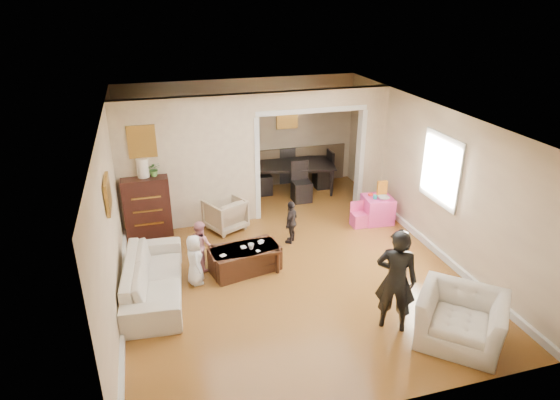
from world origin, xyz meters
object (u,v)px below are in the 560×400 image
object	(u,v)px
armchair_back	(225,214)
child_toddler	(291,222)
coffee_table	(245,259)
adult_person	(396,280)
armchair_front	(461,319)
cyan_cup	(375,197)
dresser	(147,206)
child_kneel_b	(200,245)
play_table	(377,209)
dining_table	(293,177)
sofa	(154,277)
child_kneel_a	(195,260)
table_lamp	(143,168)
coffee_cup	(251,246)

from	to	relation	value
armchair_back	child_toddler	size ratio (longest dim) A/B	0.83
coffee_table	adult_person	size ratio (longest dim) A/B	0.74
adult_person	child_toddler	distance (m)	2.87
armchair_front	cyan_cup	size ratio (longest dim) A/B	13.69
dresser	adult_person	distance (m)	5.02
adult_person	child_kneel_b	xyz separation A→B (m)	(-2.38, 2.33, -0.33)
play_table	dining_table	world-z (taller)	dining_table
sofa	dining_table	distance (m)	4.85
coffee_table	child_toddler	size ratio (longest dim) A/B	1.36
coffee_table	child_toddler	distance (m)	1.31
child_kneel_a	play_table	bearing A→B (deg)	-74.57
cyan_cup	dining_table	xyz separation A→B (m)	(-1.06, 2.14, -0.24)
coffee_table	child_toddler	xyz separation A→B (m)	(1.05, 0.75, 0.21)
armchair_back	cyan_cup	world-z (taller)	armchair_back
child_kneel_a	child_toddler	size ratio (longest dim) A/B	1.02
coffee_table	child_toddler	bearing A→B (deg)	35.54
sofa	child_toddler	world-z (taller)	child_toddler
coffee_table	dining_table	world-z (taller)	dining_table
adult_person	child_kneel_b	bearing A→B (deg)	-10.40
dining_table	child_kneel_b	size ratio (longest dim) A/B	2.19
child_kneel_b	child_toddler	bearing A→B (deg)	-108.27
adult_person	sofa	bearing A→B (deg)	5.59
child_kneel_b	child_toddler	xyz separation A→B (m)	(1.75, 0.45, -0.02)
adult_person	table_lamp	bearing A→B (deg)	-16.55
table_lamp	cyan_cup	size ratio (longest dim) A/B	4.50
cyan_cup	adult_person	xyz separation A→B (m)	(-1.23, -3.09, 0.19)
armchair_front	coffee_table	size ratio (longest dim) A/B	0.96
child_kneel_b	dining_table	bearing A→B (deg)	-74.05
cyan_cup	dining_table	world-z (taller)	dining_table
adult_person	play_table	bearing A→B (deg)	-78.95
child_kneel_a	child_kneel_b	bearing A→B (deg)	-21.12
dresser	coffee_table	xyz separation A→B (m)	(1.51, -1.84, -0.38)
play_table	table_lamp	bearing A→B (deg)	170.81
cyan_cup	child_kneel_a	distance (m)	3.95
table_lamp	coffee_cup	world-z (taller)	table_lamp
dining_table	child_kneel_a	size ratio (longest dim) A/B	2.23
armchair_back	child_kneel_a	world-z (taller)	child_kneel_a
dresser	child_kneel_b	distance (m)	1.75
sofa	child_kneel_a	world-z (taller)	child_kneel_a
cyan_cup	dining_table	bearing A→B (deg)	116.36
table_lamp	child_kneel_b	bearing A→B (deg)	-62.39
armchair_front	coffee_cup	xyz separation A→B (m)	(-2.30, 2.50, 0.12)
dresser	dining_table	xyz separation A→B (m)	(3.36, 1.35, -0.26)
coffee_table	cyan_cup	world-z (taller)	cyan_cup
table_lamp	adult_person	bearing A→B (deg)	-50.58
adult_person	child_kneel_b	size ratio (longest dim) A/B	1.76
adult_person	child_kneel_a	distance (m)	3.17
sofa	dresser	bearing A→B (deg)	4.98
coffee_cup	dining_table	size ratio (longest dim) A/B	0.05
coffee_cup	armchair_front	bearing A→B (deg)	-47.36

